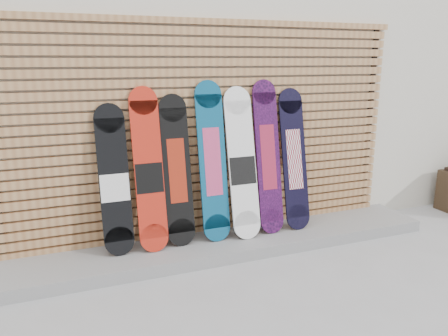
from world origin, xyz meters
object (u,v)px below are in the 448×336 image
(snowboard_4, at_px, (242,164))
(snowboard_1, at_px, (149,171))
(snowboard_5, at_px, (268,157))
(snowboard_3, at_px, (212,162))
(snowboard_2, at_px, (177,171))
(snowboard_6, at_px, (294,159))
(snowboard_0, at_px, (114,181))

(snowboard_4, bearing_deg, snowboard_1, 178.69)
(snowboard_4, distance_m, snowboard_5, 0.31)
(snowboard_4, bearing_deg, snowboard_3, 173.94)
(snowboard_2, bearing_deg, snowboard_4, -3.65)
(snowboard_4, bearing_deg, snowboard_6, 1.82)
(snowboard_1, bearing_deg, snowboard_4, -1.31)
(snowboard_3, bearing_deg, snowboard_6, -0.81)
(snowboard_4, bearing_deg, snowboard_0, 178.18)
(snowboard_3, bearing_deg, snowboard_2, 178.40)
(snowboard_2, xyz_separation_m, snowboard_5, (0.98, -0.02, 0.06))
(snowboard_0, xyz_separation_m, snowboard_2, (0.60, 0.00, 0.04))
(snowboard_0, distance_m, snowboard_6, 1.90)
(snowboard_2, bearing_deg, snowboard_6, -1.03)
(snowboard_0, bearing_deg, snowboard_4, -1.82)
(snowboard_0, height_order, snowboard_2, snowboard_2)
(snowboard_2, distance_m, snowboard_6, 1.29)
(snowboard_6, bearing_deg, snowboard_4, -178.18)
(snowboard_4, relative_size, snowboard_5, 0.96)
(snowboard_4, height_order, snowboard_5, snowboard_5)
(snowboard_2, xyz_separation_m, snowboard_6, (1.29, -0.02, 0.01))
(snowboard_0, distance_m, snowboard_4, 1.28)
(snowboard_1, relative_size, snowboard_4, 1.01)
(snowboard_0, bearing_deg, snowboard_2, 0.22)
(snowboard_6, bearing_deg, snowboard_5, 179.16)
(snowboard_4, relative_size, snowboard_6, 1.02)
(snowboard_0, height_order, snowboard_5, snowboard_5)
(snowboard_5, bearing_deg, snowboard_6, -0.84)
(snowboard_0, height_order, snowboard_1, snowboard_1)
(snowboard_5, xyz_separation_m, snowboard_6, (0.31, -0.00, -0.05))
(snowboard_0, xyz_separation_m, snowboard_1, (0.32, -0.02, 0.07))
(snowboard_0, xyz_separation_m, snowboard_6, (1.90, -0.02, 0.06))
(snowboard_3, bearing_deg, snowboard_5, -0.80)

